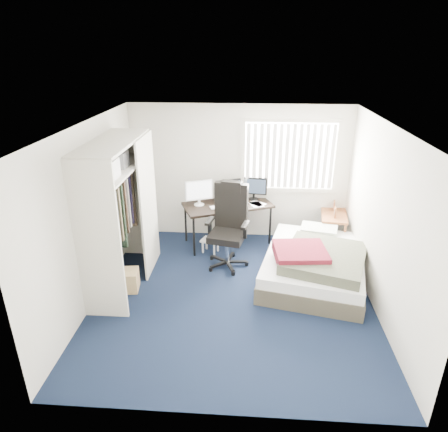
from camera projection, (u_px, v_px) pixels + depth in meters
name	position (u px, v px, depth m)	size (l,w,h in m)	color
ground	(233.00, 295.00, 5.93)	(4.20, 4.20, 0.00)	black
room_shell	(234.00, 200.00, 5.34)	(4.20, 4.20, 4.20)	silver
window_assembly	(290.00, 156.00, 7.12)	(1.72, 0.09, 1.32)	white
closet	(119.00, 201.00, 5.75)	(0.64, 1.84, 2.22)	beige
desk	(227.00, 202.00, 7.24)	(1.73, 1.28, 1.23)	black
office_chair	(229.00, 234.00, 6.61)	(0.78, 0.78, 1.41)	black
footstool	(210.00, 242.00, 7.11)	(0.36, 0.33, 0.25)	white
nightstand	(334.00, 216.00, 7.31)	(0.55, 0.94, 0.79)	brown
bed	(315.00, 263.00, 6.24)	(1.90, 2.28, 0.66)	#433D30
pine_box	(124.00, 280.00, 6.02)	(0.42, 0.31, 0.31)	tan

